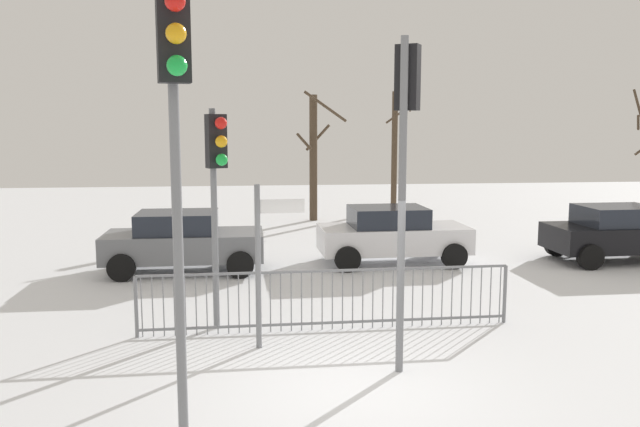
{
  "coord_description": "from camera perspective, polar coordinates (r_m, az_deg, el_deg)",
  "views": [
    {
      "loc": [
        -1.32,
        -8.19,
        3.54
      ],
      "look_at": [
        -0.07,
        3.04,
        1.99
      ],
      "focal_mm": 35.94,
      "sensor_mm": 36.0,
      "label": 1
    }
  ],
  "objects": [
    {
      "name": "bare_tree_centre",
      "position": [
        23.91,
        -0.55,
        5.24
      ],
      "size": [
        1.83,
        1.89,
        4.76
      ],
      "color": "#473828",
      "rests_on": "ground"
    },
    {
      "name": "car_black_trailing",
      "position": [
        18.52,
        25.19,
        -1.54
      ],
      "size": [
        3.83,
        1.98,
        1.47
      ],
      "rotation": [
        0.0,
        0.0,
        0.02
      ],
      "color": "black",
      "rests_on": "ground"
    },
    {
      "name": "pedestrian_guard_railing",
      "position": [
        11.23,
        0.65,
        -7.6
      ],
      "size": [
        6.54,
        0.18,
        1.07
      ],
      "rotation": [
        0.0,
        0.0,
        0.02
      ],
      "color": "slate",
      "rests_on": "ground"
    },
    {
      "name": "ground_plane",
      "position": [
        9.02,
        2.69,
        -15.29
      ],
      "size": [
        60.0,
        60.0,
        0.0
      ],
      "primitive_type": "plane",
      "color": "white"
    },
    {
      "name": "traffic_light_rear_left",
      "position": [
        6.7,
        -12.74,
        8.37
      ],
      "size": [
        0.36,
        0.56,
        4.96
      ],
      "rotation": [
        0.0,
        0.0,
        3.35
      ],
      "color": "slate",
      "rests_on": "ground"
    },
    {
      "name": "car_white_mid",
      "position": [
        16.64,
        6.41,
        -1.82
      ],
      "size": [
        3.84,
        2.0,
        1.47
      ],
      "rotation": [
        0.0,
        0.0,
        0.02
      ],
      "color": "silver",
      "rests_on": "ground"
    },
    {
      "name": "direction_sign_post",
      "position": [
        10.16,
        -5.15,
        -3.84
      ],
      "size": [
        0.79,
        0.1,
        2.64
      ],
      "rotation": [
        0.0,
        0.0,
        0.06
      ],
      "color": "slate",
      "rests_on": "ground"
    },
    {
      "name": "traffic_light_mid_right",
      "position": [
        9.12,
        7.68,
        7.35
      ],
      "size": [
        0.42,
        0.51,
        4.75
      ],
      "rotation": [
        0.0,
        0.0,
        5.75
      ],
      "color": "slate",
      "rests_on": "ground"
    },
    {
      "name": "bare_tree_left",
      "position": [
        27.17,
        6.73,
        6.02
      ],
      "size": [
        1.05,
        1.5,
        5.38
      ],
      "color": "#473828",
      "rests_on": "ground"
    },
    {
      "name": "car_grey_near",
      "position": [
        15.93,
        -12.13,
        -2.38
      ],
      "size": [
        3.81,
        1.94,
        1.47
      ],
      "rotation": [
        0.0,
        0.0,
        0.01
      ],
      "color": "slate",
      "rests_on": "ground"
    },
    {
      "name": "traffic_light_foreground_right",
      "position": [
        10.97,
        -9.21,
        3.9
      ],
      "size": [
        0.39,
        0.54,
        3.83
      ],
      "rotation": [
        0.0,
        0.0,
        3.54
      ],
      "color": "slate",
      "rests_on": "ground"
    }
  ]
}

